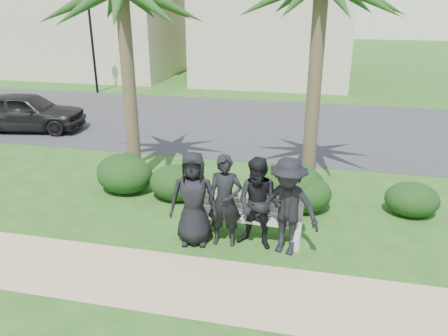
{
  "coord_description": "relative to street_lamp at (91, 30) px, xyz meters",
  "views": [
    {
      "loc": [
        1.75,
        -7.45,
        4.34
      ],
      "look_at": [
        -0.15,
        1.0,
        0.96
      ],
      "focal_mm": 35.0,
      "sensor_mm": 36.0,
      "label": 1
    }
  ],
  "objects": [
    {
      "name": "man_c",
      "position": [
        9.81,
        -12.39,
        -2.07
      ],
      "size": [
        0.96,
        0.82,
        1.74
      ],
      "primitive_type": "imported",
      "rotation": [
        0.0,
        0.0,
        -0.21
      ],
      "color": "black",
      "rests_on": "ground"
    },
    {
      "name": "hedge_d",
      "position": [
        10.22,
        -10.52,
        -2.43
      ],
      "size": [
        1.57,
        1.3,
        1.02
      ],
      "primitive_type": "ellipsoid",
      "color": "black",
      "rests_on": "ground"
    },
    {
      "name": "man_d",
      "position": [
        10.33,
        -12.46,
        -2.03
      ],
      "size": [
        1.31,
        0.95,
        1.82
      ],
      "primitive_type": "imported",
      "rotation": [
        0.0,
        0.0,
        -0.26
      ],
      "color": "black",
      "rests_on": "ground"
    },
    {
      "name": "hedge_e",
      "position": [
        10.51,
        -10.66,
        -2.53
      ],
      "size": [
        1.27,
        1.05,
        0.83
      ],
      "primitive_type": "ellipsoid",
      "color": "black",
      "rests_on": "ground"
    },
    {
      "name": "car_a",
      "position": [
        0.82,
        -6.52,
        -2.28
      ],
      "size": [
        4.12,
        2.22,
        1.33
      ],
      "primitive_type": "imported",
      "rotation": [
        0.0,
        0.0,
        1.74
      ],
      "color": "black",
      "rests_on": "ground"
    },
    {
      "name": "hedge_b",
      "position": [
        6.34,
        -10.59,
        -2.5
      ],
      "size": [
        1.35,
        1.11,
        0.88
      ],
      "primitive_type": "ellipsoid",
      "color": "black",
      "rests_on": "ground"
    },
    {
      "name": "stucco_bldg_left",
      "position": [
        -3.0,
        6.0,
        0.72
      ],
      "size": [
        10.4,
        8.4,
        7.3
      ],
      "color": "beige",
      "rests_on": "ground"
    },
    {
      "name": "stucco_bldg_right",
      "position": [
        8.0,
        6.0,
        0.72
      ],
      "size": [
        8.4,
        8.4,
        7.3
      ],
      "color": "beige",
      "rests_on": "ground"
    },
    {
      "name": "man_b",
      "position": [
        9.19,
        -12.42,
        -2.07
      ],
      "size": [
        0.67,
        0.47,
        1.76
      ],
      "primitive_type": "imported",
      "rotation": [
        0.0,
        0.0,
        0.08
      ],
      "color": "black",
      "rests_on": "ground"
    },
    {
      "name": "asphalt_street",
      "position": [
        9.0,
        -4.0,
        -2.94
      ],
      "size": [
        160.0,
        8.0,
        0.01
      ],
      "primitive_type": "cube",
      "color": "#2D2D30",
      "rests_on": "ground"
    },
    {
      "name": "street_lamp",
      "position": [
        0.0,
        0.0,
        0.0
      ],
      "size": [
        0.36,
        0.36,
        4.29
      ],
      "color": "black",
      "rests_on": "ground"
    },
    {
      "name": "man_a",
      "position": [
        8.62,
        -12.49,
        -2.04
      ],
      "size": [
        0.97,
        0.72,
        1.81
      ],
      "primitive_type": "imported",
      "rotation": [
        0.0,
        0.0,
        0.17
      ],
      "color": "black",
      "rests_on": "ground"
    },
    {
      "name": "hedge_c",
      "position": [
        7.66,
        -10.7,
        -2.54
      ],
      "size": [
        1.25,
        1.03,
        0.82
      ],
      "primitive_type": "ellipsoid",
      "color": "black",
      "rests_on": "ground"
    },
    {
      "name": "park_bench",
      "position": [
        9.44,
        -12.12,
        -2.58
      ],
      "size": [
        2.31,
        0.58,
        0.8
      ],
      "rotation": [
        0.0,
        0.0,
        -0.02
      ],
      "color": "#A89F8D",
      "rests_on": "ground"
    },
    {
      "name": "ground",
      "position": [
        9.0,
        -12.0,
        -2.94
      ],
      "size": [
        160.0,
        160.0,
        0.0
      ],
      "primitive_type": "plane",
      "color": "#274C15",
      "rests_on": "ground"
    },
    {
      "name": "hedge_a",
      "position": [
        6.18,
        -10.35,
        -2.52
      ],
      "size": [
        1.3,
        1.08,
        0.85
      ],
      "primitive_type": "ellipsoid",
      "color": "black",
      "rests_on": "ground"
    },
    {
      "name": "hedge_f",
      "position": [
        12.82,
        -10.38,
        -2.58
      ],
      "size": [
        1.12,
        0.93,
        0.73
      ],
      "primitive_type": "ellipsoid",
      "color": "black",
      "rests_on": "ground"
    },
    {
      "name": "footpath",
      "position": [
        9.0,
        -13.8,
        -2.94
      ],
      "size": [
        30.0,
        1.6,
        0.01
      ],
      "primitive_type": "cube",
      "color": "tan",
      "rests_on": "ground"
    }
  ]
}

